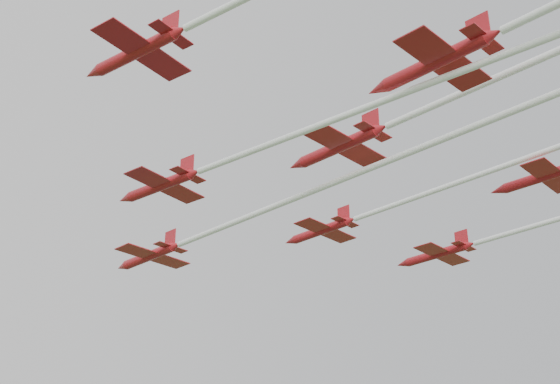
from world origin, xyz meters
TOP-DOWN VIEW (x-y plane):
  - jet_lead at (-6.33, 12.81)m, footprint 18.57×61.04m
  - jet_row2_left at (-13.07, -5.99)m, footprint 21.72×53.51m
  - jet_row2_right at (9.66, -3.40)m, footprint 18.60×62.57m
  - jet_row3_mid at (-1.49, -16.31)m, footprint 16.59×54.09m
  - jet_row3_right at (21.10, -1.14)m, footprint 13.98×43.59m

SIDE VIEW (x-z plane):
  - jet_row2_left at x=-13.07m, z-range 49.57..52.13m
  - jet_row3_right at x=21.10m, z-range 50.19..52.76m
  - jet_lead at x=-6.33m, z-range 50.33..53.18m
  - jet_row2_right at x=9.66m, z-range 52.19..54.75m
  - jet_row3_mid at x=-1.49m, z-range 52.43..55.27m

